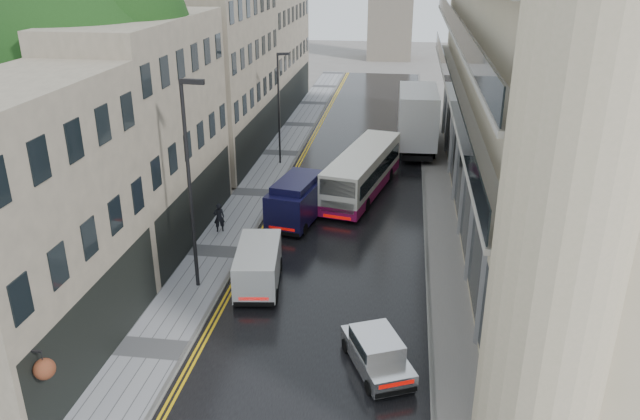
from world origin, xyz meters
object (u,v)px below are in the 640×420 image
(tree_near, at_px, (78,108))
(tree_far, at_px, (179,75))
(lamp_post_near, at_px, (190,189))
(white_lorry, at_px, (400,126))
(pedestrian, at_px, (219,217))
(lamp_post_far, at_px, (279,110))
(cream_bus, at_px, (332,185))
(navy_van, at_px, (270,207))
(white_van, at_px, (235,283))
(silver_hatchback, at_px, (370,377))

(tree_near, bearing_deg, tree_far, 88.68)
(lamp_post_near, bearing_deg, white_lorry, 70.88)
(pedestrian, xyz_separation_m, lamp_post_far, (0.91, 11.88, 3.00))
(pedestrian, relative_size, lamp_post_far, 0.21)
(tree_near, distance_m, white_lorry, 22.69)
(tree_near, distance_m, cream_bus, 14.22)
(navy_van, height_order, pedestrian, navy_van)
(cream_bus, bearing_deg, pedestrian, -129.05)
(white_van, bearing_deg, pedestrian, 104.17)
(pedestrian, distance_m, lamp_post_near, 6.93)
(tree_near, bearing_deg, navy_van, 14.59)
(tree_near, xyz_separation_m, cream_bus, (11.64, 5.99, -5.56))
(tree_far, distance_m, white_lorry, 15.81)
(white_lorry, xyz_separation_m, pedestrian, (-9.17, -14.55, -1.48))
(white_lorry, bearing_deg, white_van, -108.10)
(cream_bus, distance_m, navy_van, 4.69)
(silver_hatchback, height_order, white_van, white_van)
(white_van, distance_m, pedestrian, 7.34)
(silver_hatchback, xyz_separation_m, lamp_post_near, (-8.10, 6.26, 4.00))
(white_lorry, xyz_separation_m, white_van, (-6.46, -21.37, -1.42))
(white_van, height_order, navy_van, navy_van)
(tree_near, xyz_separation_m, white_van, (8.86, -5.26, -5.97))
(lamp_post_near, height_order, lamp_post_far, lamp_post_near)
(silver_hatchback, xyz_separation_m, navy_van, (-6.16, 12.74, 0.64))
(lamp_post_near, bearing_deg, navy_van, 76.90)
(tree_far, relative_size, lamp_post_far, 1.64)
(lamp_post_near, xyz_separation_m, lamp_post_far, (0.23, 17.64, -0.79))
(white_van, height_order, lamp_post_far, lamp_post_far)
(white_lorry, xyz_separation_m, silver_hatchback, (-0.39, -26.57, -1.70))
(white_lorry, bearing_deg, silver_hatchback, -92.14)
(navy_van, distance_m, pedestrian, 2.75)
(white_lorry, height_order, silver_hatchback, white_lorry)
(tree_near, height_order, lamp_post_near, tree_near)
(tree_near, relative_size, silver_hatchback, 3.84)
(tree_near, xyz_separation_m, lamp_post_near, (6.82, -4.20, -2.24))
(white_lorry, xyz_separation_m, lamp_post_far, (-8.26, -2.68, 1.52))
(white_van, bearing_deg, navy_van, 83.22)
(tree_far, height_order, pedestrian, tree_far)
(silver_hatchback, distance_m, navy_van, 14.17)
(silver_hatchback, bearing_deg, lamp_post_near, 118.41)
(cream_bus, distance_m, lamp_post_near, 11.76)
(white_lorry, distance_m, pedestrian, 17.26)
(white_van, bearing_deg, tree_near, 141.78)
(tree_far, relative_size, lamp_post_near, 1.36)
(white_lorry, bearing_deg, lamp_post_near, -113.99)
(lamp_post_far, bearing_deg, tree_near, -137.66)
(white_van, height_order, lamp_post_near, lamp_post_near)
(tree_far, distance_m, pedestrian, 13.91)
(cream_bus, xyz_separation_m, silver_hatchback, (3.29, -16.46, -0.68))
(navy_van, xyz_separation_m, pedestrian, (-2.61, -0.73, -0.42))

